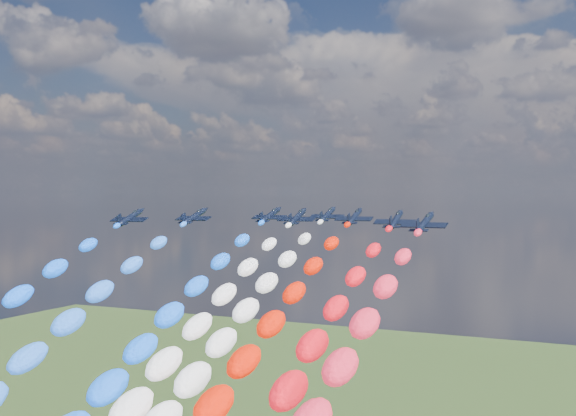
% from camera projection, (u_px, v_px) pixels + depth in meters
% --- Properties ---
extents(jet_0, '(8.51, 11.25, 5.68)m').
position_uv_depth(jet_0, '(130.00, 217.00, 153.04)').
color(jet_0, black).
extents(jet_1, '(8.46, 11.22, 5.68)m').
position_uv_depth(jet_1, '(194.00, 216.00, 159.10)').
color(jet_1, black).
extents(jet_2, '(8.58, 11.31, 5.68)m').
position_uv_depth(jet_2, '(270.00, 215.00, 166.55)').
color(jet_2, black).
extents(jet_3, '(8.45, 11.21, 5.68)m').
position_uv_depth(jet_3, '(297.00, 217.00, 155.34)').
color(jet_3, black).
extents(jet_4, '(8.12, 10.97, 5.68)m').
position_uv_depth(jet_4, '(327.00, 215.00, 171.55)').
color(jet_4, black).
extents(jet_5, '(8.45, 11.21, 5.68)m').
position_uv_depth(jet_5, '(354.00, 217.00, 157.21)').
color(jet_5, black).
extents(jet_6, '(8.55, 11.28, 5.68)m').
position_uv_depth(jet_6, '(396.00, 220.00, 140.36)').
color(jet_6, black).
extents(jet_7, '(8.41, 11.18, 5.68)m').
position_uv_depth(jet_7, '(425.00, 223.00, 127.37)').
color(jet_7, black).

